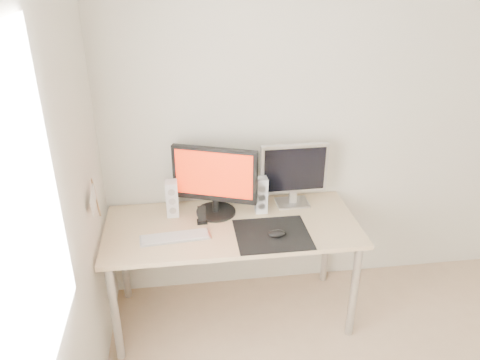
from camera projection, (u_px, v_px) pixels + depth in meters
wall_back at (361, 121)px, 3.18m from camera, size 3.50×0.00×3.50m
wall_left at (15, 333)px, 1.40m from camera, size 0.00×3.50×3.50m
window_pane at (1, 264)px, 1.30m from camera, size 0.00×1.30×1.30m
mousepad at (272, 234)px, 2.85m from camera, size 0.45×0.40×0.00m
mouse at (277, 234)px, 2.82m from camera, size 0.11×0.07×0.04m
desk at (232, 235)px, 2.99m from camera, size 1.60×0.70×0.73m
main_monitor at (215, 179)px, 2.97m from camera, size 0.53×0.34×0.47m
second_monitor at (294, 172)px, 3.10m from camera, size 0.45×0.16×0.43m
speaker_left at (172, 198)px, 3.02m from camera, size 0.08×0.09×0.24m
speaker_right at (261, 195)px, 3.06m from camera, size 0.08×0.09×0.24m
keyboard at (175, 237)px, 2.82m from camera, size 0.43×0.15×0.02m
phone_dock at (202, 218)px, 2.96m from camera, size 0.07×0.06×0.12m
pennant at (94, 199)px, 2.60m from camera, size 0.01×0.23×0.29m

